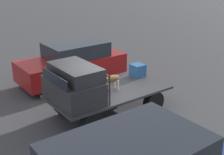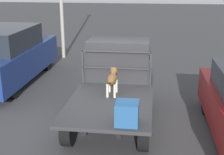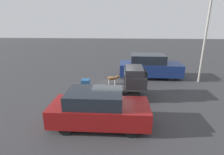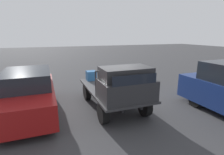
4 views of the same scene
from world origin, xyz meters
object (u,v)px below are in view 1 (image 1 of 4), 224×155
dog (110,79)px  cargo_crate (138,70)px  parked_sedan (73,63)px  flatbed_truck (109,97)px

dog → cargo_crate: dog is taller
cargo_crate → parked_sedan: size_ratio=0.10×
flatbed_truck → dog: dog is taller
flatbed_truck → parked_sedan: (-0.52, -3.31, 0.25)m
dog → parked_sedan: parked_sedan is taller
flatbed_truck → parked_sedan: parked_sedan is taller
flatbed_truck → cargo_crate: size_ratio=8.74×
flatbed_truck → cargo_crate: bearing=-163.4°
flatbed_truck → cargo_crate: cargo_crate is taller
dog → flatbed_truck: bearing=-7.0°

